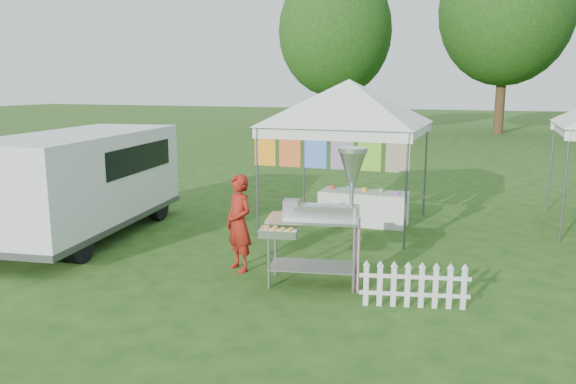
% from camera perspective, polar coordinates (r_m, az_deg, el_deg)
% --- Properties ---
extents(ground, '(120.00, 120.00, 0.00)m').
position_cam_1_polar(ground, '(8.68, 0.14, -8.62)').
color(ground, '#1E4513').
rests_on(ground, ground).
extents(canopy_main, '(4.24, 4.24, 3.45)m').
position_cam_1_polar(canopy_main, '(11.53, 6.23, 11.27)').
color(canopy_main, '#59595E').
rests_on(canopy_main, ground).
extents(tree_left, '(6.40, 6.40, 9.53)m').
position_cam_1_polar(tree_left, '(33.02, 4.82, 15.96)').
color(tree_left, '#3E2B16').
rests_on(tree_left, ground).
extents(tree_mid, '(7.60, 7.60, 11.52)m').
position_cam_1_polar(tree_mid, '(35.94, 21.32, 16.96)').
color(tree_mid, '#3E2B16').
rests_on(tree_mid, ground).
extents(donut_cart, '(1.48, 1.25, 2.02)m').
position_cam_1_polar(donut_cart, '(8.05, 4.09, -1.39)').
color(donut_cart, gray).
rests_on(donut_cart, ground).
extents(vendor, '(0.67, 0.61, 1.53)m').
position_cam_1_polar(vendor, '(8.81, -5.00, -3.17)').
color(vendor, maroon).
rests_on(vendor, ground).
extents(cargo_van, '(2.60, 5.03, 2.00)m').
position_cam_1_polar(cargo_van, '(11.50, -19.92, 1.12)').
color(cargo_van, silver).
rests_on(cargo_van, ground).
extents(picket_fence, '(1.41, 0.36, 0.56)m').
position_cam_1_polar(picket_fence, '(7.64, 12.72, -9.37)').
color(picket_fence, silver).
rests_on(picket_fence, ground).
extents(display_table, '(1.80, 0.70, 0.69)m').
position_cam_1_polar(display_table, '(11.90, 7.65, -1.59)').
color(display_table, white).
rests_on(display_table, ground).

